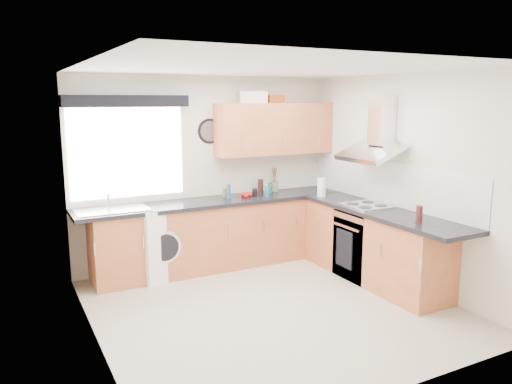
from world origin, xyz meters
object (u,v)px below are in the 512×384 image
washing_machine (158,241)px  upper_cabinets (275,129)px  oven (365,244)px  extractor_hood (376,135)px

washing_machine → upper_cabinets: bearing=-11.2°
oven → extractor_hood: 1.35m
extractor_hood → washing_machine: 2.99m
oven → upper_cabinets: upper_cabinets is taller
oven → washing_machine: 2.59m
oven → upper_cabinets: bearing=112.5°
oven → upper_cabinets: size_ratio=0.50×
oven → washing_machine: bearing=151.9°
oven → extractor_hood: size_ratio=1.09×
extractor_hood → washing_machine: (-2.39, 1.22, -1.32)m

